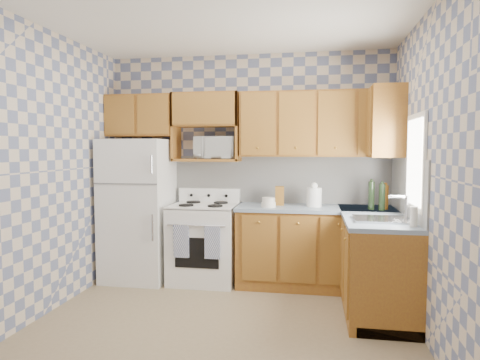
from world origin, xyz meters
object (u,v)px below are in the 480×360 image
(refrigerator, at_px, (138,210))
(microwave, at_px, (216,148))
(stove_body, at_px, (204,244))
(electric_kettle, at_px, (314,197))

(refrigerator, relative_size, microwave, 3.48)
(refrigerator, distance_m, stove_body, 0.89)
(refrigerator, bearing_deg, microwave, 12.98)
(refrigerator, height_order, stove_body, refrigerator)
(refrigerator, xyz_separation_m, electric_kettle, (2.08, 0.05, 0.19))
(electric_kettle, bearing_deg, microwave, 172.18)
(refrigerator, bearing_deg, electric_kettle, 1.38)
(refrigerator, distance_m, microwave, 1.19)
(microwave, relative_size, electric_kettle, 2.27)
(refrigerator, height_order, electric_kettle, refrigerator)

